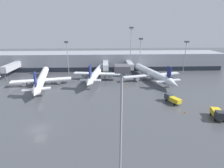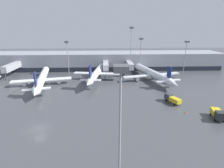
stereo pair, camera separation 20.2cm
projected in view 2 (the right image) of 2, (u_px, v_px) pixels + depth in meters
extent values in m
plane|color=#424449|center=(39.00, 129.00, 40.49)|extent=(320.00, 320.00, 0.00)
cube|color=gray|center=(77.00, 61.00, 97.95)|extent=(160.00, 16.00, 9.00)
cube|color=#1E232D|center=(75.00, 70.00, 91.33)|extent=(156.80, 0.10, 2.40)
cube|color=#A8AAB2|center=(106.00, 66.00, 85.10)|extent=(2.60, 12.28, 2.80)
cylinder|color=#3F4247|center=(106.00, 74.00, 80.78)|extent=(0.44, 0.44, 3.20)
cube|color=#A8AAB2|center=(130.00, 65.00, 86.12)|extent=(2.60, 11.10, 2.80)
cylinder|color=#3F4247|center=(131.00, 74.00, 82.35)|extent=(0.44, 0.44, 3.20)
cube|color=#A8AAB2|center=(12.00, 67.00, 82.48)|extent=(2.60, 14.19, 2.80)
cylinder|color=#3F4247|center=(5.00, 77.00, 77.25)|extent=(0.44, 0.44, 3.20)
cylinder|color=white|center=(42.00, 78.00, 71.27)|extent=(9.31, 31.08, 2.93)
cone|color=white|center=(46.00, 69.00, 87.10)|extent=(3.39, 3.73, 2.78)
cone|color=white|center=(35.00, 93.00, 54.91)|extent=(3.49, 4.84, 2.63)
cube|color=white|center=(42.00, 80.00, 70.74)|extent=(23.41, 7.76, 0.44)
cube|color=white|center=(37.00, 89.00, 57.99)|extent=(9.01, 3.48, 0.35)
cube|color=navy|center=(35.00, 80.00, 57.00)|extent=(0.91, 2.72, 5.15)
cylinder|color=slate|center=(25.00, 83.00, 69.49)|extent=(2.26, 3.57, 1.61)
cylinder|color=slate|center=(59.00, 81.00, 72.54)|extent=(2.26, 3.57, 1.61)
cylinder|color=#2D2D33|center=(45.00, 76.00, 81.22)|extent=(0.20, 0.20, 1.34)
cylinder|color=#2D2D33|center=(32.00, 85.00, 69.59)|extent=(0.20, 0.20, 1.34)
cylinder|color=#2D2D33|center=(52.00, 83.00, 71.33)|extent=(0.20, 0.20, 1.34)
cylinder|color=silver|center=(151.00, 73.00, 78.05)|extent=(10.18, 28.13, 3.32)
cone|color=silver|center=(137.00, 66.00, 92.54)|extent=(3.96, 4.32, 3.16)
cone|color=silver|center=(174.00, 84.00, 62.95)|extent=(4.13, 5.57, 2.99)
cube|color=silver|center=(152.00, 75.00, 77.62)|extent=(26.66, 9.07, 0.44)
cube|color=silver|center=(168.00, 81.00, 66.14)|extent=(10.24, 3.88, 0.35)
cube|color=navy|center=(169.00, 73.00, 65.19)|extent=(0.91, 2.27, 4.80)
cylinder|color=slate|center=(136.00, 79.00, 75.88)|extent=(2.45, 3.12, 1.83)
cylinder|color=slate|center=(167.00, 76.00, 79.98)|extent=(2.45, 3.12, 1.83)
cylinder|color=#2D2D33|center=(142.00, 73.00, 87.06)|extent=(0.20, 0.20, 1.31)
cylinder|color=#2D2D33|center=(144.00, 80.00, 76.27)|extent=(0.20, 0.20, 1.31)
cylinder|color=#2D2D33|center=(161.00, 78.00, 78.61)|extent=(0.20, 0.20, 1.31)
cylinder|color=silver|center=(97.00, 72.00, 78.17)|extent=(7.28, 29.99, 2.91)
cone|color=silver|center=(103.00, 64.00, 93.79)|extent=(3.20, 3.57, 2.76)
cone|color=silver|center=(88.00, 84.00, 61.99)|extent=(3.23, 4.70, 2.62)
cube|color=silver|center=(97.00, 74.00, 77.64)|extent=(20.96, 6.15, 0.44)
cube|color=silver|center=(90.00, 80.00, 65.09)|extent=(8.05, 2.90, 0.35)
cube|color=navy|center=(90.00, 72.00, 64.11)|extent=(0.77, 2.84, 5.09)
cylinder|color=slate|center=(84.00, 75.00, 78.51)|extent=(2.09, 3.65, 1.60)
cylinder|color=slate|center=(110.00, 76.00, 77.32)|extent=(2.09, 3.65, 1.60)
cylinder|color=#2D2D33|center=(101.00, 72.00, 88.07)|extent=(0.20, 0.20, 2.07)
cylinder|color=#2D2D33|center=(90.00, 78.00, 77.82)|extent=(0.20, 0.20, 2.07)
cylinder|color=#2D2D33|center=(104.00, 78.00, 77.15)|extent=(0.20, 0.20, 2.07)
cube|color=gold|center=(175.00, 100.00, 53.10)|extent=(3.20, 3.88, 1.25)
cube|color=#333842|center=(169.00, 96.00, 55.31)|extent=(2.53, 2.66, 1.76)
cylinder|color=black|center=(166.00, 100.00, 55.38)|extent=(0.53, 0.74, 0.70)
cylinder|color=black|center=(170.00, 99.00, 56.15)|extent=(0.53, 0.74, 0.70)
cylinder|color=black|center=(174.00, 104.00, 52.52)|extent=(0.53, 0.74, 0.70)
cylinder|color=black|center=(178.00, 103.00, 53.29)|extent=(0.53, 0.74, 0.70)
cube|color=gold|center=(216.00, 112.00, 45.65)|extent=(2.84, 3.55, 1.38)
cube|color=#26282D|center=(220.00, 116.00, 43.21)|extent=(2.46, 2.34, 1.94)
cylinder|color=black|center=(223.00, 121.00, 43.37)|extent=(0.41, 0.74, 0.70)
cylinder|color=black|center=(215.00, 120.00, 43.73)|extent=(0.41, 0.74, 0.70)
cylinder|color=black|center=(219.00, 115.00, 46.31)|extent=(0.41, 0.74, 0.70)
cylinder|color=black|center=(211.00, 114.00, 46.67)|extent=(0.41, 0.74, 0.70)
cone|color=orange|center=(186.00, 112.00, 47.99)|extent=(0.50, 0.50, 0.58)
cone|color=orange|center=(127.00, 87.00, 67.97)|extent=(0.36, 0.36, 0.68)
cylinder|color=gray|center=(120.00, 134.00, 23.70)|extent=(0.30, 0.30, 17.43)
cube|color=#4C4C51|center=(121.00, 69.00, 20.86)|extent=(1.80, 1.80, 0.80)
cylinder|color=gray|center=(185.00, 58.00, 88.03)|extent=(0.30, 0.30, 15.24)
cube|color=#4C4C51|center=(187.00, 42.00, 85.53)|extent=(1.80, 1.80, 0.80)
cylinder|color=gray|center=(140.00, 57.00, 87.62)|extent=(0.30, 0.30, 16.66)
cube|color=#4C4C51|center=(141.00, 39.00, 84.89)|extent=(1.80, 1.80, 0.80)
cylinder|color=gray|center=(68.00, 59.00, 84.87)|extent=(0.30, 0.30, 15.41)
cube|color=#4C4C51|center=(67.00, 42.00, 82.34)|extent=(1.80, 1.80, 0.80)
cylinder|color=gray|center=(131.00, 52.00, 84.57)|extent=(0.30, 0.30, 21.79)
cube|color=#4C4C51|center=(132.00, 28.00, 81.05)|extent=(1.80, 1.80, 0.80)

